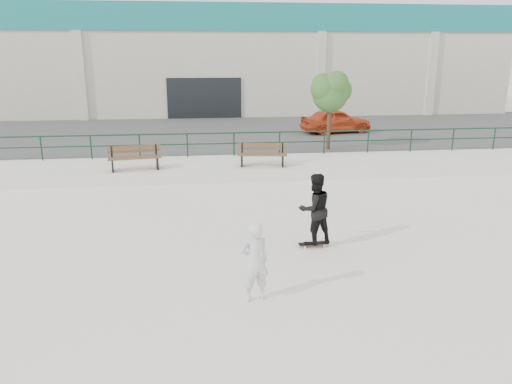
{
  "coord_description": "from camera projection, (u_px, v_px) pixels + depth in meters",
  "views": [
    {
      "loc": [
        -0.57,
        -10.46,
        4.83
      ],
      "look_at": [
        0.91,
        2.0,
        1.31
      ],
      "focal_mm": 35.0,
      "sensor_mm": 36.0,
      "label": 1
    }
  ],
  "objects": [
    {
      "name": "parking_strip",
      "position": [
        207.0,
        136.0,
        28.52
      ],
      "size": [
        60.0,
        14.0,
        0.5
      ],
      "primitive_type": "cube",
      "color": "#404040",
      "rests_on": "ground"
    },
    {
      "name": "skateboard",
      "position": [
        314.0,
        244.0,
        12.86
      ],
      "size": [
        0.8,
        0.27,
        0.09
      ],
      "rotation": [
        0.0,
        0.0,
        0.1
      ],
      "color": "black",
      "rests_on": "ground"
    },
    {
      "name": "commercial_building",
      "position": [
        202.0,
        56.0,
        40.73
      ],
      "size": [
        44.2,
        16.33,
        8.0
      ],
      "color": "#B4B1A2",
      "rests_on": "ground"
    },
    {
      "name": "red_car",
      "position": [
        336.0,
        121.0,
        27.77
      ],
      "size": [
        4.11,
        2.25,
        1.33
      ],
      "primitive_type": "imported",
      "rotation": [
        0.0,
        0.0,
        1.75
      ],
      "color": "#B83716",
      "rests_on": "parking_strip"
    },
    {
      "name": "standing_skater",
      "position": [
        315.0,
        209.0,
        12.61
      ],
      "size": [
        1.06,
        0.93,
        1.84
      ],
      "primitive_type": "imported",
      "rotation": [
        0.0,
        0.0,
        3.44
      ],
      "color": "black",
      "rests_on": "skateboard"
    },
    {
      "name": "ground",
      "position": [
        227.0,
        272.0,
        11.37
      ],
      "size": [
        120.0,
        120.0,
        0.0
      ],
      "primitive_type": "plane",
      "color": "silver",
      "rests_on": "ground"
    },
    {
      "name": "railing",
      "position": [
        211.0,
        139.0,
        21.37
      ],
      "size": [
        28.0,
        0.06,
        1.03
      ],
      "color": "#143720",
      "rests_on": "ledge"
    },
    {
      "name": "bench_left",
      "position": [
        135.0,
        158.0,
        19.0
      ],
      "size": [
        2.06,
        0.89,
        0.92
      ],
      "rotation": [
        0.0,
        0.0,
        0.16
      ],
      "color": "brown",
      "rests_on": "ledge"
    },
    {
      "name": "seated_skater",
      "position": [
        255.0,
        261.0,
        9.91
      ],
      "size": [
        0.68,
        0.53,
        1.65
      ],
      "primitive_type": "imported",
      "rotation": [
        0.0,
        0.0,
        3.39
      ],
      "color": "silver",
      "rests_on": "ground"
    },
    {
      "name": "ledge",
      "position": [
        212.0,
        169.0,
        20.39
      ],
      "size": [
        30.0,
        3.0,
        0.5
      ],
      "primitive_type": "cube",
      "color": "silver",
      "rests_on": "ground"
    },
    {
      "name": "tree",
      "position": [
        331.0,
        91.0,
        22.5
      ],
      "size": [
        2.0,
        1.78,
        3.56
      ],
      "color": "#4B3A25",
      "rests_on": "parking_strip"
    },
    {
      "name": "bench_right",
      "position": [
        262.0,
        155.0,
        19.67
      ],
      "size": [
        1.98,
        0.81,
        0.89
      ],
      "rotation": [
        0.0,
        0.0,
        -0.13
      ],
      "color": "brown",
      "rests_on": "ledge"
    }
  ]
}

